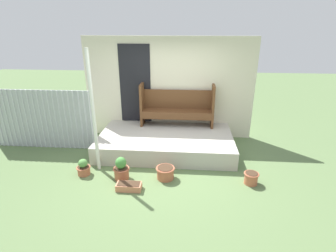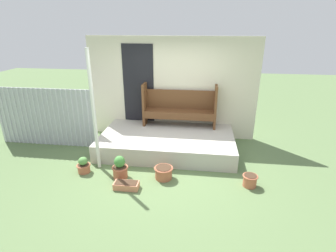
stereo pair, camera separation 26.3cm
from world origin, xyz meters
The scene contains 11 objects.
ground_plane centered at (0.00, 0.00, 0.00)m, with size 24.00×24.00×0.00m, color #5B7547.
porch_slab centered at (-0.01, 0.89, 0.20)m, with size 3.15×1.78×0.40m.
house_wall centered at (-0.05, 1.81, 1.31)m, with size 4.35×0.08×2.60m.
fence_corrugated centered at (-2.99, 0.81, 0.73)m, with size 2.56×0.05×1.45m.
support_post centered at (-1.34, -0.11, 1.23)m, with size 0.07×0.07×2.47m.
bench centered at (0.22, 1.56, 0.92)m, with size 1.85×0.41×1.07m.
flower_pot_left centered at (-1.58, -0.35, 0.15)m, with size 0.29×0.29×0.34m.
flower_pot_middle centered at (-0.77, -0.45, 0.21)m, with size 0.32×0.32×0.47m.
flower_pot_right centered at (0.09, -0.37, 0.13)m, with size 0.38×0.38×0.25m.
flower_pot_far_right centered at (1.74, -0.42, 0.13)m, with size 0.29×0.29×0.24m.
planter_box_rect centered at (-0.55, -0.80, 0.07)m, with size 0.46×0.21×0.13m.
Camera 1 is at (0.50, -4.82, 2.87)m, focal length 28.00 mm.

